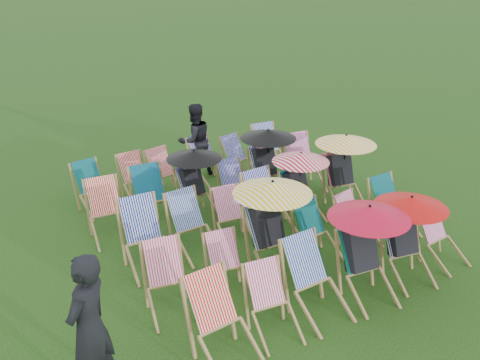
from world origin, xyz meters
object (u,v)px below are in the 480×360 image
deckchair_5 (443,237)px  person_rear (195,140)px  person_left (89,327)px  deckchair_29 (270,148)px  deckchair_0 (224,323)px

deckchair_5 → person_rear: (-1.65, 5.10, 0.36)m
person_left → person_rear: person_left is taller
deckchair_29 → person_left: size_ratio=0.54×
deckchair_0 → deckchair_29: 6.10m
deckchair_29 → person_left: 6.93m
deckchair_0 → person_rear: person_rear is taller
deckchair_5 → person_left: person_left is taller
person_left → person_rear: bearing=-167.4°
deckchair_0 → person_left: bearing=163.4°
deckchair_0 → person_rear: bearing=61.7°
deckchair_0 → person_rear: 5.68m
deckchair_0 → deckchair_5: size_ratio=1.18×
person_left → person_rear: size_ratio=1.09×
deckchair_29 → person_rear: (-1.60, 0.50, 0.33)m
person_left → deckchair_5: bearing=137.9°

